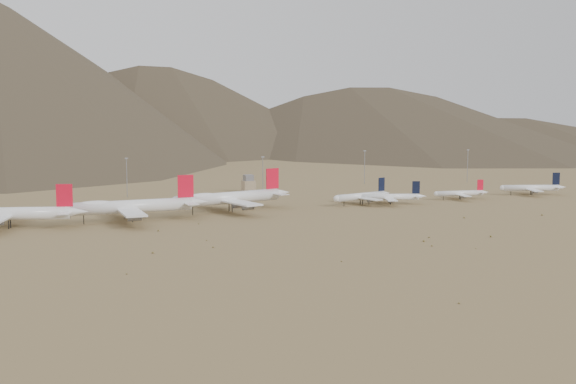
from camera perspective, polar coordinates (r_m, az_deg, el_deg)
name	(u,v)px	position (r m, az deg, el deg)	size (l,w,h in m)	color
ground	(271,219)	(375.11, -1.33, -2.18)	(3000.00, 3000.00, 0.00)	#9C7D50
mountain_ridge	(72,52)	(1256.04, -16.72, 10.58)	(4400.00, 1000.00, 300.00)	brown
widebody_west	(7,213)	(370.94, -21.30, -1.59)	(69.14, 54.92, 21.24)	white
widebody_centre	(130,206)	(375.08, -12.40, -1.11)	(77.12, 58.95, 22.90)	white
widebody_east	(229,198)	(402.89, -4.68, -0.45)	(75.97, 59.69, 22.91)	white
narrowbody_a	(362,196)	(435.27, 5.87, -0.33)	(44.90, 33.18, 15.16)	white
narrowbody_b	(391,197)	(437.11, 8.14, -0.39)	(40.57, 30.27, 13.94)	white
narrowbody_c	(461,193)	(468.93, 13.48, -0.09)	(37.23, 27.16, 12.37)	white
narrowbody_d	(532,188)	(505.86, 18.73, 0.31)	(43.52, 32.45, 14.94)	white
control_tower	(248,185)	(496.38, -3.14, 0.60)	(8.00, 8.00, 12.00)	tan
mast_west	(127,175)	(478.28, -12.62, 1.29)	(2.00, 0.60, 25.70)	gray
mast_centre	(263,174)	(480.01, -2.00, 1.46)	(2.00, 0.60, 25.70)	gray
mast_east	(365,165)	(552.02, 6.07, 2.10)	(2.00, 0.60, 25.70)	gray
mast_far_east	(468,164)	(579.06, 14.00, 2.15)	(2.00, 0.60, 25.70)	gray
desert_scrub	(410,238)	(324.01, 9.64, -3.61)	(443.38, 175.43, 0.88)	olive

